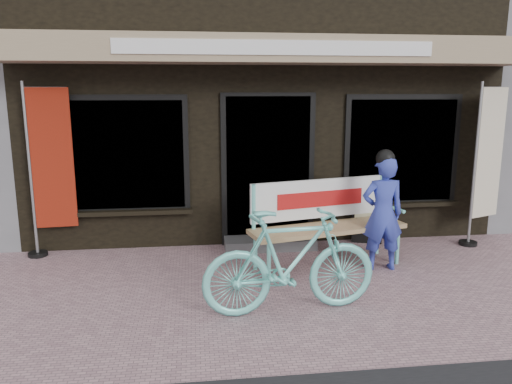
{
  "coord_description": "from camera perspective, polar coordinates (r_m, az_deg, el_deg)",
  "views": [
    {
      "loc": [
        -1.05,
        -5.05,
        2.25
      ],
      "look_at": [
        -0.33,
        0.7,
        1.05
      ],
      "focal_mm": 35.0,
      "sensor_mm": 36.0,
      "label": 1
    }
  ],
  "objects": [
    {
      "name": "ground",
      "position": [
        5.63,
        4.34,
        -11.91
      ],
      "size": [
        70.0,
        70.0,
        0.0
      ],
      "primitive_type": "plane",
      "color": "#A67F86",
      "rests_on": "ground"
    },
    {
      "name": "storefront",
      "position": [
        10.09,
        -1.15,
        15.93
      ],
      "size": [
        7.0,
        6.77,
        6.0
      ],
      "color": "black",
      "rests_on": "ground"
    },
    {
      "name": "bench",
      "position": [
        6.48,
        7.83,
        -2.74
      ],
      "size": [
        2.1,
        0.98,
        1.1
      ],
      "rotation": [
        0.0,
        0.0,
        0.24
      ],
      "color": "#72DED3",
      "rests_on": "ground"
    },
    {
      "name": "person",
      "position": [
        6.42,
        14.27,
        -2.15
      ],
      "size": [
        0.54,
        0.36,
        1.53
      ],
      "rotation": [
        0.0,
        0.0,
        -0.04
      ],
      "color": "#3240AE",
      "rests_on": "ground"
    },
    {
      "name": "bicycle",
      "position": [
        5.09,
        3.96,
        -7.92
      ],
      "size": [
        1.85,
        0.68,
        1.09
      ],
      "primitive_type": "imported",
      "rotation": [
        0.0,
        0.0,
        1.66
      ],
      "color": "#72DED3",
      "rests_on": "ground"
    },
    {
      "name": "nobori_red",
      "position": [
        7.21,
        -22.58,
        2.54
      ],
      "size": [
        0.69,
        0.28,
        2.35
      ],
      "rotation": [
        0.0,
        0.0,
        0.09
      ],
      "color": "gray",
      "rests_on": "ground"
    },
    {
      "name": "nobori_cream",
      "position": [
        7.94,
        24.81,
        3.13
      ],
      "size": [
        0.69,
        0.39,
        2.35
      ],
      "rotation": [
        0.0,
        0.0,
        0.38
      ],
      "color": "gray",
      "rests_on": "ground"
    },
    {
      "name": "menu_stand",
      "position": [
        7.53,
        12.64,
        -2.4
      ],
      "size": [
        0.44,
        0.23,
        0.88
      ],
      "rotation": [
        0.0,
        0.0,
        -0.35
      ],
      "color": "black",
      "rests_on": "ground"
    }
  ]
}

